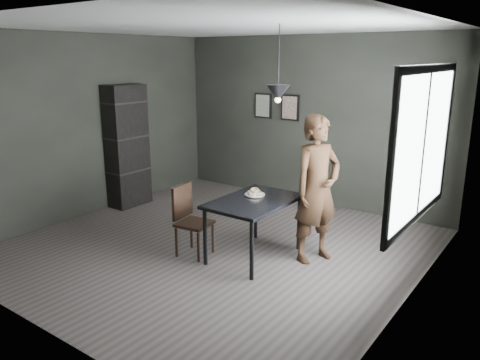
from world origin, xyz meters
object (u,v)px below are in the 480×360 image
Objects in this scene: woman at (317,189)px; shelf_unit at (127,146)px; white_plate at (255,195)px; wood_chair at (189,216)px; cafe_table at (254,206)px; pendant_lamp at (278,93)px.

woman is 3.57m from shelf_unit.
white_plate is 0.79m from woman.
white_plate is 0.26× the size of wood_chair.
shelf_unit is at bearing 169.68° from cafe_table.
pendant_lamp reaches higher than white_plate.
shelf_unit reaches higher than white_plate.
woman is (0.65, 0.39, 0.23)m from cafe_table.
pendant_lamp is (0.97, 0.50, 1.54)m from wood_chair.
wood_chair is at bearing -150.77° from cafe_table.
white_plate is 0.13× the size of woman.
cafe_table is 2.99m from shelf_unit.
wood_chair is at bearing -22.72° from shelf_unit.
woman is (0.74, 0.24, 0.15)m from white_plate.
woman is at bearing 18.04° from white_plate.
pendant_lamp is at bearing -7.49° from shelf_unit.
cafe_table is 1.34× the size of wood_chair.
pendant_lamp is at bearing -8.29° from white_plate.
shelf_unit is (-3.57, 0.14, 0.10)m from woman.
white_plate reaches higher than cafe_table.
pendant_lamp is at bearing 149.16° from woman.
cafe_table is at bearing -158.20° from pendant_lamp.
white_plate is at bearing -7.43° from shelf_unit.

